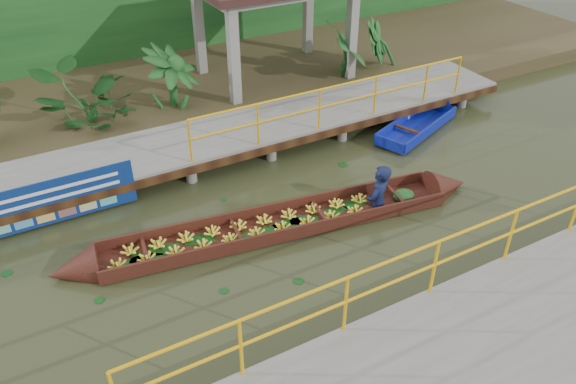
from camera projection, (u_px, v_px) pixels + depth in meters
ground at (290, 233)px, 10.97m from camera, size 80.00×80.00×0.00m
land_strip at (165, 87)px, 16.29m from camera, size 30.00×8.00×0.45m
far_dock at (220, 138)px, 13.20m from camera, size 16.00×2.06×1.66m
near_dock at (490, 353)px, 8.15m from camera, size 18.00×2.40×1.73m
foliage_backdrop at (131, 4)px, 17.11m from camera, size 30.00×0.80×4.00m
vendor_boat at (300, 213)px, 11.04m from camera, size 8.63×2.05×2.17m
moored_blue_boat at (430, 116)px, 14.91m from camera, size 3.26×1.93×0.76m
blue_banner at (55, 201)px, 10.92m from camera, size 3.10×0.04×0.97m
tropical_plants at (166, 88)px, 13.94m from camera, size 14.14×1.14×1.42m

